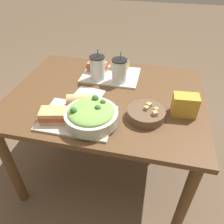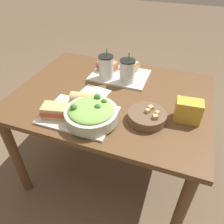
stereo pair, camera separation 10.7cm
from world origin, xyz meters
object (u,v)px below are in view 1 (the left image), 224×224
(drink_cup_dark, at_px, (97,68))
(chip_bag, at_px, (185,105))
(salad_bowl, at_px, (91,115))
(soup_bowl, at_px, (146,113))
(baguette_far, at_px, (120,64))
(napkin_folded, at_px, (89,93))
(sandwich_near, at_px, (53,115))
(drink_cup_red, at_px, (119,71))
(baguette_near, at_px, (81,101))
(sandwich_far, at_px, (97,67))

(drink_cup_dark, bearing_deg, chip_bag, -24.83)
(salad_bowl, height_order, soup_bowl, salad_bowl)
(salad_bowl, relative_size, baguette_far, 2.07)
(chip_bag, bearing_deg, napkin_folded, 167.24)
(soup_bowl, height_order, sandwich_near, sandwich_near)
(soup_bowl, height_order, drink_cup_red, drink_cup_red)
(sandwich_near, height_order, chip_bag, chip_bag)
(baguette_near, relative_size, sandwich_far, 1.10)
(salad_bowl, height_order, napkin_folded, salad_bowl)
(baguette_far, height_order, drink_cup_dark, drink_cup_dark)
(soup_bowl, distance_m, baguette_far, 0.54)
(sandwich_far, xyz_separation_m, baguette_far, (0.15, 0.07, 0.00))
(salad_bowl, bearing_deg, sandwich_far, 102.46)
(salad_bowl, height_order, baguette_far, salad_bowl)
(salad_bowl, xyz_separation_m, chip_bag, (0.45, 0.18, 0.00))
(chip_bag, bearing_deg, drink_cup_dark, 150.60)
(drink_cup_red, xyz_separation_m, chip_bag, (0.39, -0.25, -0.02))
(chip_bag, bearing_deg, sandwich_far, 143.95)
(sandwich_far, bearing_deg, drink_cup_dark, -61.93)
(salad_bowl, distance_m, soup_bowl, 0.28)
(salad_bowl, xyz_separation_m, sandwich_near, (-0.19, -0.03, -0.01))
(drink_cup_dark, bearing_deg, sandwich_near, -102.43)
(sandwich_near, height_order, napkin_folded, sandwich_near)
(salad_bowl, relative_size, drink_cup_dark, 1.30)
(soup_bowl, relative_size, napkin_folded, 1.09)
(baguette_near, relative_size, drink_cup_red, 0.78)
(salad_bowl, height_order, sandwich_near, salad_bowl)
(sandwich_far, bearing_deg, baguette_near, -75.52)
(salad_bowl, relative_size, drink_cup_red, 1.33)
(baguette_near, distance_m, sandwich_far, 0.41)
(sandwich_near, bearing_deg, baguette_far, 57.58)
(salad_bowl, xyz_separation_m, drink_cup_red, (0.06, 0.42, 0.03))
(baguette_near, distance_m, drink_cup_red, 0.35)
(soup_bowl, distance_m, drink_cup_red, 0.38)
(baguette_far, bearing_deg, chip_bag, -121.32)
(chip_bag, xyz_separation_m, napkin_folded, (-0.54, 0.08, -0.06))
(drink_cup_dark, xyz_separation_m, drink_cup_red, (0.14, 0.00, -0.00))
(salad_bowl, relative_size, napkin_folded, 1.48)
(baguette_near, distance_m, chip_bag, 0.55)
(drink_cup_red, bearing_deg, baguette_far, 98.41)
(drink_cup_dark, bearing_deg, drink_cup_red, 0.00)
(sandwich_near, xyz_separation_m, napkin_folded, (0.09, 0.29, -0.04))
(salad_bowl, bearing_deg, drink_cup_red, 82.49)
(salad_bowl, bearing_deg, drink_cup_dark, 101.44)
(sandwich_far, bearing_deg, baguette_far, 36.15)
(napkin_folded, bearing_deg, drink_cup_red, 48.95)
(sandwich_near, xyz_separation_m, chip_bag, (0.64, 0.21, 0.01))
(drink_cup_dark, relative_size, chip_bag, 1.53)
(drink_cup_red, xyz_separation_m, napkin_folded, (-0.15, -0.17, -0.08))
(drink_cup_red, bearing_deg, sandwich_far, 150.13)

